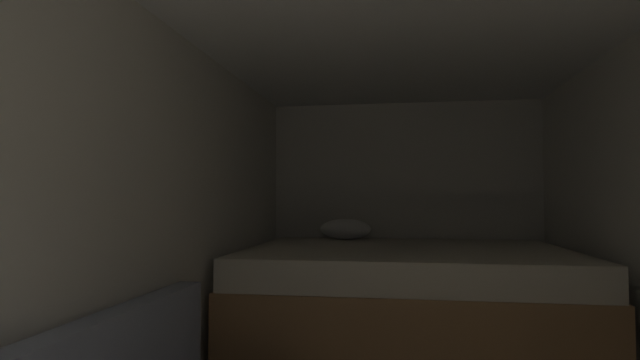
# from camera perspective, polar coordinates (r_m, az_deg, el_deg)

# --- Properties ---
(wall_back) EXTENTS (2.58, 0.05, 2.08)m
(wall_back) POSITION_cam_1_polar(r_m,az_deg,el_deg) (4.84, 9.51, -3.66)
(wall_back) COLOR silver
(wall_back) RESTS_ON ground
(wall_left) EXTENTS (0.05, 4.89, 2.08)m
(wall_left) POSITION_cam_1_polar(r_m,az_deg,el_deg) (2.67, -18.35, -4.77)
(wall_left) COLOR silver
(wall_left) RESTS_ON ground
(bed) EXTENTS (2.36, 1.85, 0.99)m
(bed) POSITION_cam_1_polar(r_m,az_deg,el_deg) (3.92, 9.65, -13.38)
(bed) COLOR #9E7247
(bed) RESTS_ON ground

